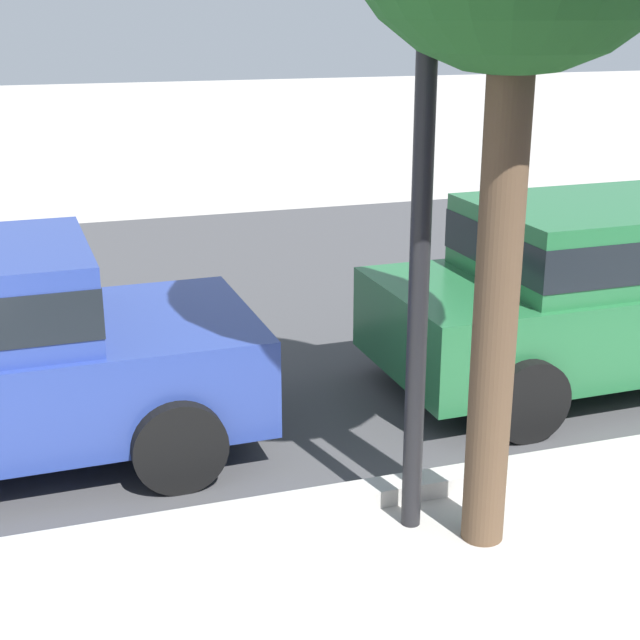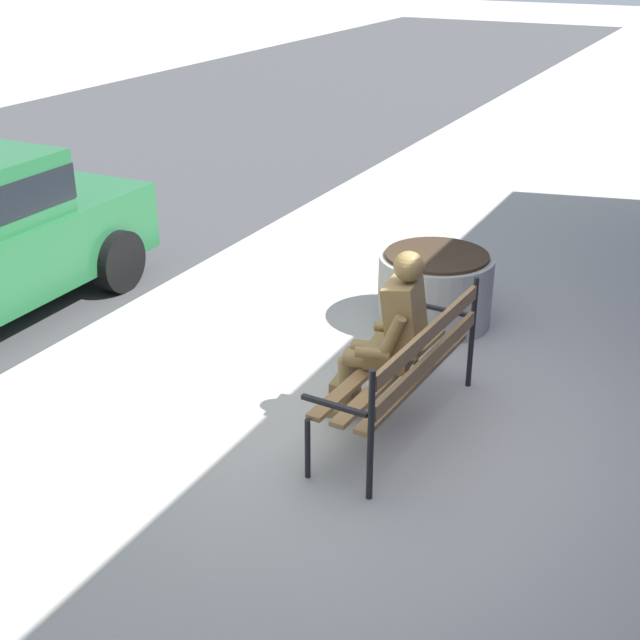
% 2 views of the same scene
% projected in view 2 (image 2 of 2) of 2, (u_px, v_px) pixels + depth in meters
% --- Properties ---
extents(ground_plane, '(80.00, 80.00, 0.00)m').
position_uv_depth(ground_plane, '(377.00, 434.00, 6.36)').
color(ground_plane, '#ADA8A0').
extents(curb_stone, '(60.00, 0.20, 0.12)m').
position_uv_depth(curb_stone, '(75.00, 347.00, 7.54)').
color(curb_stone, '#B2AFA8').
rests_on(curb_stone, ground).
extents(park_bench, '(1.83, 0.63, 0.95)m').
position_uv_depth(park_bench, '(407.00, 365.00, 6.18)').
color(park_bench, olive).
rests_on(park_bench, ground).
extents(bronze_statue_seated, '(0.61, 0.81, 1.37)m').
position_uv_depth(bronze_statue_seated, '(386.00, 339.00, 6.30)').
color(bronze_statue_seated, olive).
rests_on(bronze_statue_seated, ground).
extents(concrete_planter, '(1.07, 1.07, 0.68)m').
position_uv_depth(concrete_planter, '(435.00, 288.00, 8.03)').
color(concrete_planter, '#A8A399').
rests_on(concrete_planter, ground).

